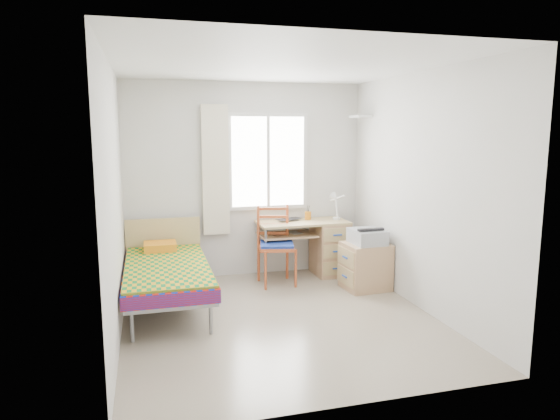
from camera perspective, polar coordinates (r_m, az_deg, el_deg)
The scene contains 17 objects.
floor at distance 5.38m, azimuth 0.00°, elevation -12.36°, with size 3.50×3.50×0.00m, color #BCAD93.
ceiling at distance 5.05m, azimuth 0.00°, elevation 16.29°, with size 3.50×3.50×0.00m, color white.
wall_back at distance 6.75m, azimuth -3.89°, elevation 3.39°, with size 3.20×3.20×0.00m, color silver.
wall_left at distance 4.89m, azimuth -18.41°, elevation 0.78°, with size 3.50×3.50×0.00m, color silver.
wall_right at distance 5.68m, azimuth 15.78°, elevation 2.00°, with size 3.50×3.50×0.00m, color silver.
window at distance 6.77m, azimuth -1.37°, elevation 5.55°, with size 1.10×0.04×1.30m.
curtain at distance 6.60m, azimuth -7.38°, elevation 4.51°, with size 0.35×0.05×1.70m, color beige.
floating_shelf at distance 6.84m, azimuth 9.18°, elevation 10.50°, with size 0.20×0.32×0.03m, color white.
bed at distance 5.80m, azimuth -12.83°, elevation -6.68°, with size 0.94×1.97×0.85m.
desk at distance 6.89m, azimuth 5.14°, elevation -4.01°, with size 1.22×0.57×0.76m.
chair at distance 6.44m, azimuth -0.44°, elevation -3.49°, with size 0.52×0.52×1.01m.
cabinet at distance 6.36m, azimuth 9.72°, elevation -6.34°, with size 0.57×0.51×0.58m.
printer at distance 6.27m, azimuth 9.93°, elevation -2.96°, with size 0.38×0.44×0.19m.
laptop at distance 6.70m, azimuth 1.31°, elevation -1.19°, with size 0.36×0.23×0.03m, color black.
pen_cup at distance 6.85m, azimuth 3.21°, elevation -0.64°, with size 0.09×0.09×0.11m, color orange.
task_lamp at distance 6.72m, azimuth 6.37°, elevation 0.84°, with size 0.22×0.32×0.40m.
book at distance 6.72m, azimuth 1.12°, elevation -2.74°, with size 0.16×0.21×0.02m, color gray.
Camera 1 is at (-1.31, -4.83, 1.97)m, focal length 32.00 mm.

